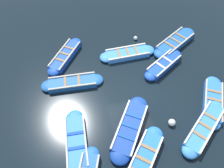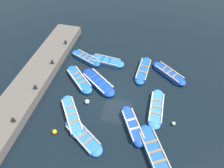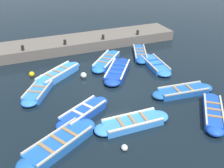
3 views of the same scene
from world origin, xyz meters
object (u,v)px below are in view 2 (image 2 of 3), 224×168
buoy_orange_near (174,123)px  boat_stern_in (132,125)px  boat_inner_gap (143,70)px  boat_tucked (156,108)px  buoy_yellow_far (87,102)px  boat_alongside (98,82)px  boat_outer_left (72,115)px  boat_mid_row (169,73)px  boat_bow_out (106,61)px  boat_outer_right (83,136)px  bollard_south (13,120)px  boat_far_corner (79,79)px  buoy_white_drifting (55,132)px  bollard_mid_north (52,62)px  boat_centre (86,58)px  bollard_mid_south (35,87)px  bollard_north (66,42)px  boat_near_quay (154,152)px

buoy_orange_near → boat_stern_in: bearing=16.8°
boat_inner_gap → boat_tucked: 3.95m
buoy_orange_near → buoy_yellow_far: (6.44, -0.28, 0.05)m
boat_inner_gap → boat_alongside: boat_alongside is taller
boat_stern_in → boat_outer_left: size_ratio=0.90×
boat_alongside → boat_mid_row: boat_alongside is taller
boat_bow_out → boat_stern_in: 6.77m
boat_alongside → buoy_yellow_far: boat_alongside is taller
boat_outer_right → boat_stern_in: boat_stern_in is taller
boat_tucked → boat_mid_row: size_ratio=1.11×
bollard_south → buoy_orange_near: 10.81m
boat_inner_gap → boat_far_corner: bearing=24.7°
buoy_white_drifting → bollard_mid_north: bearing=-64.4°
buoy_orange_near → buoy_yellow_far: buoy_yellow_far is taller
boat_inner_gap → buoy_orange_near: size_ratio=13.38×
boat_bow_out → buoy_yellow_far: size_ratio=9.81×
boat_centre → buoy_orange_near: 9.54m
boat_alongside → boat_bow_out: bearing=-89.5°
buoy_yellow_far → buoy_orange_near: bearing=177.5°
bollard_mid_south → buoy_white_drifting: 3.88m
buoy_orange_near → boat_alongside: bearing=-21.0°
boat_bow_out → buoy_orange_near: (-6.20, 5.00, -0.02)m
boat_inner_gap → boat_mid_row: bearing=-176.9°
boat_stern_in → bollard_north: bollard_north is taller
boat_tucked → boat_stern_in: size_ratio=1.14×
boat_outer_right → buoy_white_drifting: size_ratio=10.34×
boat_stern_in → bollard_mid_north: size_ratio=8.89×
bollard_north → buoy_orange_near: 12.02m
boat_far_corner → boat_outer_left: (-0.75, 3.40, 0.02)m
boat_tucked → bollard_north: (9.17, -4.92, 0.73)m
bollard_mid_south → boat_outer_right: bearing=151.4°
boat_near_quay → buoy_white_drifting: bearing=1.9°
boat_outer_left → bollard_mid_north: bearing=-50.9°
boat_far_corner → boat_centre: size_ratio=0.97×
boat_outer_left → buoy_yellow_far: (-0.65, -1.39, -0.02)m
boat_alongside → buoy_yellow_far: bearing=83.0°
boat_bow_out → buoy_yellow_far: bearing=87.2°
boat_bow_out → boat_outer_right: bearing=93.0°
bollard_mid_north → bollard_mid_south: 2.86m
boat_inner_gap → bollard_mid_north: (7.75, 1.62, 0.73)m
boat_outer_right → bollard_mid_north: (4.63, -5.38, 0.74)m
boat_alongside → bollard_mid_north: bollard_mid_north is taller
boat_mid_row → buoy_yellow_far: boat_mid_row is taller
boat_near_quay → boat_outer_right: bearing=0.3°
boat_outer_right → boat_mid_row: boat_mid_row is taller
boat_far_corner → boat_outer_right: 5.06m
boat_outer_left → boat_bow_out: bearing=-98.2°
boat_outer_right → bollard_south: bollard_south is taller
boat_far_corner → buoy_orange_near: (-7.84, 2.29, -0.04)m
boat_bow_out → buoy_orange_near: boat_bow_out is taller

